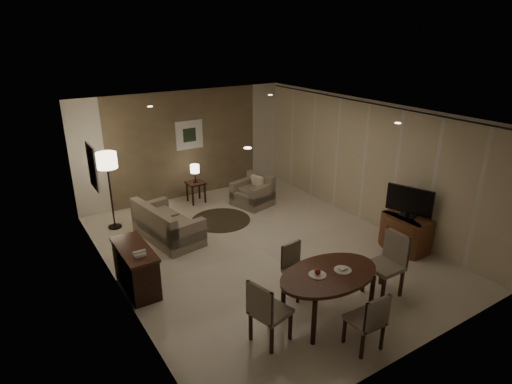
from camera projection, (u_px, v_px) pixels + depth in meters
room_shell at (250, 179)px, 8.30m from camera, size 5.50×7.00×2.70m
taupe_accent at (186, 145)px, 10.73m from camera, size 3.96×0.03×2.70m
curtain_wall at (364, 164)px, 9.34m from camera, size 0.08×6.70×2.58m
curtain_rod at (370, 103)px, 8.86m from camera, size 0.03×6.80×0.03m
art_back_frame at (189, 135)px, 10.67m from camera, size 0.72×0.03×0.72m
art_back_canvas at (189, 135)px, 10.65m from camera, size 0.34×0.01×0.34m
art_left_frame at (92, 167)px, 7.38m from camera, size 0.03×0.60×0.80m
art_left_canvas at (93, 167)px, 7.39m from camera, size 0.01×0.46×0.64m
downlight_nl at (248, 148)px, 5.38m from camera, size 0.10×0.10×0.01m
downlight_nr at (398, 123)px, 6.79m from camera, size 0.10×0.10×0.01m
downlight_fl at (150, 106)px, 8.22m from camera, size 0.10×0.10×0.01m
downlight_fr at (270, 95)px, 9.62m from camera, size 0.10×0.10×0.01m
console_desk at (136, 268)px, 7.08m from camera, size 0.48×1.20×0.75m
telephone at (139, 253)px, 6.70m from camera, size 0.20×0.14×0.09m
tv_cabinet at (406, 233)px, 8.37m from camera, size 0.48×0.90×0.70m
flat_tv at (410, 201)px, 8.12m from camera, size 0.36×0.85×0.60m
dining_table at (328, 295)px, 6.36m from camera, size 1.61×1.01×0.76m
chair_near at (365, 319)px, 5.74m from camera, size 0.45×0.45×0.89m
chair_far at (299, 271)px, 6.90m from camera, size 0.45×0.45×0.85m
chair_left at (271, 310)px, 5.85m from camera, size 0.57×0.57×0.98m
chair_right at (384, 266)px, 6.87m from camera, size 0.52×0.52×1.05m
plate_a at (317, 275)px, 6.17m from camera, size 0.26×0.26×0.02m
plate_b at (343, 270)px, 6.30m from camera, size 0.26×0.26×0.02m
fruit_apple at (318, 272)px, 6.15m from camera, size 0.09×0.09×0.09m
napkin at (343, 269)px, 6.29m from camera, size 0.12×0.08×0.03m
round_rug at (221, 220)px, 9.74m from camera, size 1.33×1.33×0.01m
sofa at (168, 222)px, 8.77m from camera, size 1.73×1.06×0.76m
armchair at (252, 191)px, 10.46m from camera, size 0.97×1.00×0.74m
side_table at (196, 192)px, 10.67m from camera, size 0.41×0.41×0.53m
table_lamp at (195, 173)px, 10.48m from camera, size 0.22×0.22×0.50m
floor_lamp at (110, 191)px, 9.09m from camera, size 0.43×0.43×1.70m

